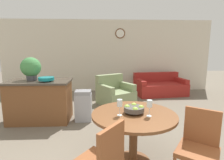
{
  "coord_description": "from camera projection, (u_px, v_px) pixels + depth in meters",
  "views": [
    {
      "loc": [
        -0.13,
        -1.18,
        1.56
      ],
      "look_at": [
        0.05,
        2.54,
        0.93
      ],
      "focal_mm": 28.0,
      "sensor_mm": 36.0,
      "label": 1
    }
  ],
  "objects": [
    {
      "name": "trash_bin",
      "position": [
        83.0,
        106.0,
        3.91
      ],
      "size": [
        0.36,
        0.31,
        0.68
      ],
      "color": "#9E9EA3",
      "rests_on": "ground_plane"
    },
    {
      "name": "potted_plant",
      "position": [
        31.0,
        68.0,
        3.83
      ],
      "size": [
        0.43,
        0.43,
        0.5
      ],
      "color": "#4C4C51",
      "rests_on": "kitchen_island"
    },
    {
      "name": "teal_bowl",
      "position": [
        46.0,
        79.0,
        3.69
      ],
      "size": [
        0.32,
        0.32,
        0.09
      ],
      "color": "#147A7F",
      "rests_on": "kitchen_island"
    },
    {
      "name": "fruit_bowl",
      "position": [
        134.0,
        109.0,
        2.33
      ],
      "size": [
        0.27,
        0.27,
        0.12
      ],
      "color": "#4C4742",
      "rests_on": "dining_table"
    },
    {
      "name": "couch",
      "position": [
        160.0,
        87.0,
        6.26
      ],
      "size": [
        1.82,
        1.2,
        0.76
      ],
      "rotation": [
        0.0,
        0.0,
        0.14
      ],
      "color": "maroon",
      "rests_on": "ground_plane"
    },
    {
      "name": "kitchen_island",
      "position": [
        40.0,
        101.0,
        3.86
      ],
      "size": [
        1.34,
        0.75,
        0.91
      ],
      "color": "brown",
      "rests_on": "ground_plane"
    },
    {
      "name": "wine_glass_right",
      "position": [
        149.0,
        104.0,
        2.2
      ],
      "size": [
        0.07,
        0.07,
        0.21
      ],
      "color": "silver",
      "rests_on": "dining_table"
    },
    {
      "name": "dining_table",
      "position": [
        134.0,
        125.0,
        2.36
      ],
      "size": [
        1.14,
        1.14,
        0.73
      ],
      "color": "brown",
      "rests_on": "ground_plane"
    },
    {
      "name": "dining_chair_near_right",
      "position": [
        199.0,
        144.0,
        1.99
      ],
      "size": [
        0.59,
        0.59,
        0.89
      ],
      "rotation": [
        0.0,
        0.0,
        8.77
      ],
      "color": "brown",
      "rests_on": "ground_plane"
    },
    {
      "name": "armchair",
      "position": [
        115.0,
        94.0,
        5.15
      ],
      "size": [
        1.21,
        1.2,
        0.84
      ],
      "rotation": [
        0.0,
        0.0,
        0.55
      ],
      "color": "gray",
      "rests_on": "ground_plane"
    },
    {
      "name": "wine_glass_left",
      "position": [
        120.0,
        104.0,
        2.23
      ],
      "size": [
        0.07,
        0.07,
        0.21
      ],
      "color": "silver",
      "rests_on": "dining_table"
    },
    {
      "name": "wall_back",
      "position": [
        107.0,
        56.0,
        6.71
      ],
      "size": [
        8.0,
        0.09,
        2.7
      ],
      "color": "beige",
      "rests_on": "ground_plane"
    }
  ]
}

